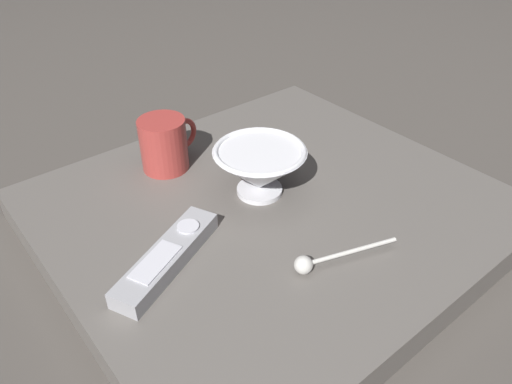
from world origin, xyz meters
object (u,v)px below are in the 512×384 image
coffee_mug (165,144)px  teaspoon (316,261)px  tv_remote_near (167,257)px  cereal_bowl (260,169)px

coffee_mug → teaspoon: bearing=93.9°
coffee_mug → tv_remote_near: size_ratio=0.58×
tv_remote_near → cereal_bowl: bearing=-165.9°
coffee_mug → tv_remote_near: coffee_mug is taller
coffee_mug → teaspoon: size_ratio=0.76×
cereal_bowl → coffee_mug: (0.07, -0.15, 0.00)m
teaspoon → coffee_mug: bearing=-86.1°
tv_remote_near → teaspoon: bearing=138.5°
teaspoon → tv_remote_near: bearing=-41.5°
cereal_bowl → tv_remote_near: size_ratio=0.75×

